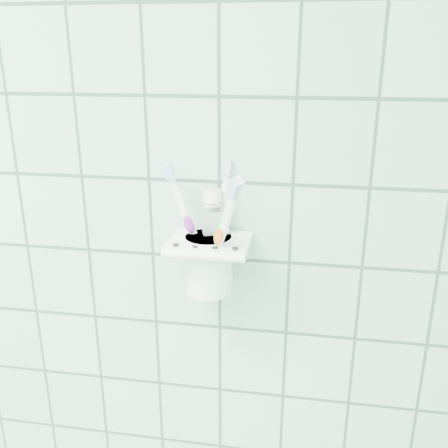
% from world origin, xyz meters
% --- Properties ---
extents(holder_bracket, '(0.12, 0.10, 0.04)m').
position_xyz_m(holder_bracket, '(0.65, 1.15, 1.29)').
color(holder_bracket, white).
rests_on(holder_bracket, wall_back).
extents(cup, '(0.08, 0.08, 0.09)m').
position_xyz_m(cup, '(0.65, 1.16, 1.26)').
color(cup, white).
rests_on(cup, holder_bracket).
extents(toothbrush_pink, '(0.07, 0.02, 0.19)m').
position_xyz_m(toothbrush_pink, '(0.65, 1.17, 1.32)').
color(toothbrush_pink, white).
rests_on(toothbrush_pink, cup).
extents(toothbrush_blue, '(0.03, 0.07, 0.19)m').
position_xyz_m(toothbrush_blue, '(0.66, 1.14, 1.32)').
color(toothbrush_blue, white).
rests_on(toothbrush_blue, cup).
extents(toothbrush_orange, '(0.07, 0.09, 0.21)m').
position_xyz_m(toothbrush_orange, '(0.64, 1.17, 1.33)').
color(toothbrush_orange, white).
rests_on(toothbrush_orange, cup).
extents(toothpaste_tube, '(0.05, 0.04, 0.15)m').
position_xyz_m(toothpaste_tube, '(0.67, 1.16, 1.31)').
color(toothpaste_tube, silver).
rests_on(toothpaste_tube, cup).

